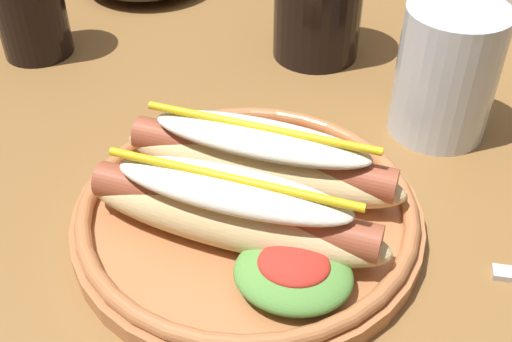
% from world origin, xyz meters
% --- Properties ---
extents(dining_table, '(1.16, 1.00, 0.74)m').
position_xyz_m(dining_table, '(0.00, 0.00, 0.64)').
color(dining_table, olive).
rests_on(dining_table, ground_plane).
extents(hot_dog_plate, '(0.26, 0.26, 0.08)m').
position_xyz_m(hot_dog_plate, '(0.04, -0.07, 0.77)').
color(hot_dog_plate, '#B77042').
rests_on(hot_dog_plate, dining_table).
extents(water_cup, '(0.09, 0.09, 0.12)m').
position_xyz_m(water_cup, '(0.18, 0.09, 0.80)').
color(water_cup, silver).
rests_on(water_cup, dining_table).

